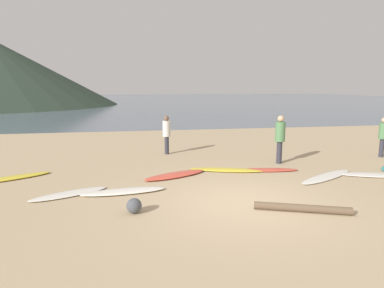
{
  "coord_description": "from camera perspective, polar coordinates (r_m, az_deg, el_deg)",
  "views": [
    {
      "loc": [
        -2.59,
        -7.36,
        2.81
      ],
      "look_at": [
        -0.33,
        5.07,
        0.6
      ],
      "focal_mm": 30.8,
      "sensor_mm": 36.0,
      "label": 1
    }
  ],
  "objects": [
    {
      "name": "beach_rock_near",
      "position": [
        7.62,
        -9.99,
        -10.5
      ],
      "size": [
        0.35,
        0.35,
        0.35
      ],
      "primitive_type": "sphere",
      "color": "#484C51",
      "rests_on": "ground"
    },
    {
      "name": "surfboard_1",
      "position": [
        11.58,
        -28.56,
        -5.14
      ],
      "size": [
        2.13,
        1.5,
        0.08
      ],
      "primitive_type": "ellipsoid",
      "rotation": [
        0.0,
        0.0,
        0.52
      ],
      "color": "yellow",
      "rests_on": "ground"
    },
    {
      "name": "surfboard_4",
      "position": [
        10.48,
        -2.94,
        -5.37
      ],
      "size": [
        2.21,
        1.44,
        0.1
      ],
      "primitive_type": "ellipsoid",
      "rotation": [
        0.0,
        0.0,
        0.43
      ],
      "color": "#D84C38",
      "rests_on": "ground"
    },
    {
      "name": "driftwood_log",
      "position": [
        8.0,
        18.51,
        -10.49
      ],
      "size": [
        2.06,
        0.94,
        0.18
      ],
      "primitive_type": "cylinder",
      "rotation": [
        0.0,
        1.57,
        -0.37
      ],
      "color": "brown",
      "rests_on": "ground"
    },
    {
      "name": "person_3",
      "position": [
        12.45,
        15.0,
        1.45
      ],
      "size": [
        0.36,
        0.36,
        1.78
      ],
      "rotation": [
        0.0,
        0.0,
        0.26
      ],
      "color": "#2D2D38",
      "rests_on": "ground"
    },
    {
      "name": "person_1",
      "position": [
        13.78,
        -4.42,
        2.15
      ],
      "size": [
        0.33,
        0.33,
        1.62
      ],
      "rotation": [
        0.0,
        0.0,
        1.76
      ],
      "color": "#2D2D38",
      "rests_on": "ground"
    },
    {
      "name": "ground_plane",
      "position": [
        17.79,
        -1.79,
        0.5
      ],
      "size": [
        120.0,
        120.0,
        0.2
      ],
      "primitive_type": "cube",
      "color": "tan",
      "rests_on": "ground"
    },
    {
      "name": "surfboard_8",
      "position": [
        12.06,
        29.58,
        -4.71
      ],
      "size": [
        2.66,
        1.35,
        0.07
      ],
      "primitive_type": "ellipsoid",
      "rotation": [
        0.0,
        0.0,
        -0.31
      ],
      "color": "silver",
      "rests_on": "ground"
    },
    {
      "name": "ocean_water",
      "position": [
        71.31,
        -8.28,
        7.56
      ],
      "size": [
        140.0,
        100.0,
        0.01
      ],
      "primitive_type": "cube",
      "color": "slate",
      "rests_on": "ground"
    },
    {
      "name": "surfboard_6",
      "position": [
        11.42,
        12.65,
        -4.39
      ],
      "size": [
        2.23,
        0.81,
        0.07
      ],
      "primitive_type": "ellipsoid",
      "rotation": [
        0.0,
        0.0,
        -0.16
      ],
      "color": "#D84C38",
      "rests_on": "ground"
    },
    {
      "name": "surfboard_3",
      "position": [
        9.06,
        -11.79,
        -8.03
      ],
      "size": [
        2.27,
        0.74,
        0.1
      ],
      "primitive_type": "ellipsoid",
      "rotation": [
        0.0,
        0.0,
        0.1
      ],
      "color": "silver",
      "rests_on": "ground"
    },
    {
      "name": "surfboard_2",
      "position": [
        9.31,
        -20.5,
        -8.08
      ],
      "size": [
        2.03,
        1.33,
        0.07
      ],
      "primitive_type": "ellipsoid",
      "rotation": [
        0.0,
        0.0,
        0.45
      ],
      "color": "silver",
      "rests_on": "ground"
    },
    {
      "name": "person_0",
      "position": [
        15.22,
        30.17,
        1.53
      ],
      "size": [
        0.32,
        0.32,
        1.6
      ],
      "rotation": [
        0.0,
        0.0,
        3.7
      ],
      "color": "#2D2D38",
      "rests_on": "ground"
    },
    {
      "name": "surfboard_7",
      "position": [
        11.18,
        22.3,
        -5.23
      ],
      "size": [
        2.58,
        1.73,
        0.06
      ],
      "primitive_type": "ellipsoid",
      "rotation": [
        0.0,
        0.0,
        0.5
      ],
      "color": "silver",
      "rests_on": "ground"
    },
    {
      "name": "surfboard_5",
      "position": [
        11.2,
        6.07,
        -4.47
      ],
      "size": [
        2.56,
        1.25,
        0.08
      ],
      "primitive_type": "ellipsoid",
      "rotation": [
        0.0,
        0.0,
        -0.3
      ],
      "color": "yellow",
      "rests_on": "ground"
    }
  ]
}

